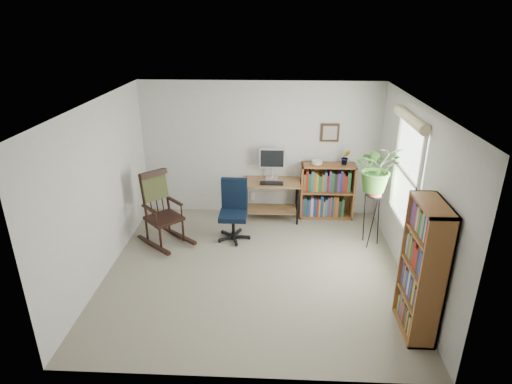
# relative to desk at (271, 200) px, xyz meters

# --- Properties ---
(floor) EXTENTS (4.20, 4.00, 0.00)m
(floor) POSITION_rel_desk_xyz_m (-0.21, -1.70, -0.36)
(floor) COLOR gray
(floor) RESTS_ON ground
(ceiling) EXTENTS (4.20, 4.00, 0.00)m
(ceiling) POSITION_rel_desk_xyz_m (-0.21, -1.70, 2.04)
(ceiling) COLOR silver
(ceiling) RESTS_ON ground
(wall_back) EXTENTS (4.20, 0.00, 2.40)m
(wall_back) POSITION_rel_desk_xyz_m (-0.21, 0.30, 0.84)
(wall_back) COLOR beige
(wall_back) RESTS_ON ground
(wall_front) EXTENTS (4.20, 0.00, 2.40)m
(wall_front) POSITION_rel_desk_xyz_m (-0.21, -3.70, 0.84)
(wall_front) COLOR beige
(wall_front) RESTS_ON ground
(wall_left) EXTENTS (0.00, 4.00, 2.40)m
(wall_left) POSITION_rel_desk_xyz_m (-2.31, -1.70, 0.84)
(wall_left) COLOR beige
(wall_left) RESTS_ON ground
(wall_right) EXTENTS (0.00, 4.00, 2.40)m
(wall_right) POSITION_rel_desk_xyz_m (1.89, -1.70, 0.84)
(wall_right) COLOR beige
(wall_right) RESTS_ON ground
(window) EXTENTS (0.12, 1.20, 1.50)m
(window) POSITION_rel_desk_xyz_m (1.85, -1.40, 1.04)
(window) COLOR silver
(window) RESTS_ON wall_right
(desk) EXTENTS (0.99, 0.54, 0.71)m
(desk) POSITION_rel_desk_xyz_m (0.00, 0.00, 0.00)
(desk) COLOR olive
(desk) RESTS_ON floor
(monitor) EXTENTS (0.46, 0.16, 0.56)m
(monitor) POSITION_rel_desk_xyz_m (0.00, 0.14, 0.64)
(monitor) COLOR silver
(monitor) RESTS_ON desk
(keyboard) EXTENTS (0.40, 0.15, 0.02)m
(keyboard) POSITION_rel_desk_xyz_m (0.00, -0.12, 0.37)
(keyboard) COLOR black
(keyboard) RESTS_ON desk
(office_chair) EXTENTS (0.57, 0.57, 1.00)m
(office_chair) POSITION_rel_desk_xyz_m (-0.61, -0.80, 0.15)
(office_chair) COLOR black
(office_chair) RESTS_ON floor
(rocking_chair) EXTENTS (1.16, 1.16, 1.19)m
(rocking_chair) POSITION_rel_desk_xyz_m (-1.69, -0.97, 0.24)
(rocking_chair) COLOR black
(rocking_chair) RESTS_ON floor
(low_bookshelf) EXTENTS (0.95, 0.32, 1.00)m
(low_bookshelf) POSITION_rel_desk_xyz_m (0.99, 0.12, 0.14)
(low_bookshelf) COLOR brown
(low_bookshelf) RESTS_ON floor
(tall_bookshelf) EXTENTS (0.30, 0.71, 1.61)m
(tall_bookshelf) POSITION_rel_desk_xyz_m (1.71, -2.86, 0.45)
(tall_bookshelf) COLOR brown
(tall_bookshelf) RESTS_ON floor
(plant_stand) EXTENTS (0.31, 0.31, 1.00)m
(plant_stand) POSITION_rel_desk_xyz_m (1.59, -0.87, 0.14)
(plant_stand) COLOR black
(plant_stand) RESTS_ON floor
(spider_plant) EXTENTS (1.69, 1.88, 1.46)m
(spider_plant) POSITION_rel_desk_xyz_m (1.59, -0.87, 1.30)
(spider_plant) COLOR #356824
(spider_plant) RESTS_ON plant_stand
(potted_plant_small) EXTENTS (0.13, 0.24, 0.11)m
(potted_plant_small) POSITION_rel_desk_xyz_m (1.27, 0.13, 0.70)
(potted_plant_small) COLOR #356824
(potted_plant_small) RESTS_ON low_bookshelf
(framed_picture) EXTENTS (0.32, 0.04, 0.32)m
(framed_picture) POSITION_rel_desk_xyz_m (0.99, 0.27, 1.17)
(framed_picture) COLOR black
(framed_picture) RESTS_ON wall_back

